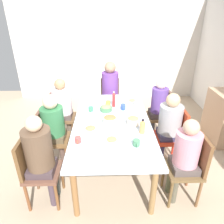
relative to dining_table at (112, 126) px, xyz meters
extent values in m
plane|color=tan|center=(0.00, 0.00, -0.67)|extent=(6.49, 6.49, 0.00)
cube|color=silver|center=(-2.76, 0.00, 0.63)|extent=(0.12, 4.73, 2.60)
cube|color=silver|center=(0.00, 0.00, 0.05)|extent=(2.04, 1.08, 0.04)
cylinder|color=brown|center=(-0.92, -0.44, -0.32)|extent=(0.07, 0.07, 0.70)
cylinder|color=olive|center=(0.92, -0.44, -0.32)|extent=(0.07, 0.07, 0.70)
cylinder|color=#926340|center=(-0.92, 0.44, -0.32)|extent=(0.07, 0.07, 0.70)
cylinder|color=olive|center=(0.92, 0.44, -0.32)|extent=(0.07, 0.07, 0.70)
cube|color=brown|center=(0.00, -0.84, -0.23)|extent=(0.40, 0.40, 0.04)
cylinder|color=brown|center=(-0.17, -1.01, -0.45)|extent=(0.04, 0.04, 0.43)
cylinder|color=brown|center=(0.17, -1.01, -0.45)|extent=(0.04, 0.04, 0.43)
cylinder|color=brown|center=(-0.17, -0.67, -0.45)|extent=(0.04, 0.04, 0.43)
cylinder|color=brown|center=(0.17, -0.67, -0.45)|extent=(0.04, 0.04, 0.43)
cube|color=brown|center=(0.00, -1.02, 0.01)|extent=(0.38, 0.04, 0.45)
cylinder|color=brown|center=(-0.08, -0.74, -0.44)|extent=(0.09, 0.09, 0.45)
cylinder|color=brown|center=(0.08, -0.74, -0.44)|extent=(0.09, 0.09, 0.45)
cube|color=brown|center=(0.00, -0.84, -0.17)|extent=(0.30, 0.30, 0.10)
cylinder|color=#327245|center=(0.00, -0.84, 0.09)|extent=(0.32, 0.32, 0.41)
sphere|color=beige|center=(0.00, -0.84, 0.39)|extent=(0.20, 0.20, 0.20)
cube|color=brown|center=(0.68, -0.84, -0.23)|extent=(0.40, 0.40, 0.04)
cylinder|color=brown|center=(0.51, -1.01, -0.45)|extent=(0.04, 0.04, 0.43)
cylinder|color=brown|center=(0.85, -1.01, -0.45)|extent=(0.04, 0.04, 0.43)
cylinder|color=brown|center=(0.51, -0.67, -0.45)|extent=(0.04, 0.04, 0.43)
cylinder|color=brown|center=(0.85, -0.67, -0.45)|extent=(0.04, 0.04, 0.43)
cube|color=brown|center=(0.68, -1.02, 0.01)|extent=(0.38, 0.04, 0.45)
cylinder|color=#394544|center=(0.60, -0.74, -0.44)|extent=(0.09, 0.09, 0.45)
cylinder|color=#483A43|center=(0.76, -0.74, -0.44)|extent=(0.09, 0.09, 0.45)
cube|color=#43353A|center=(0.68, -0.84, -0.17)|extent=(0.30, 0.30, 0.10)
cylinder|color=brown|center=(0.68, -0.84, 0.12)|extent=(0.31, 0.31, 0.47)
sphere|color=beige|center=(0.68, -0.84, 0.44)|extent=(0.18, 0.18, 0.18)
cube|color=brown|center=(0.68, 0.84, -0.23)|extent=(0.40, 0.40, 0.04)
cylinder|color=brown|center=(0.85, 1.01, -0.45)|extent=(0.04, 0.04, 0.43)
cylinder|color=brown|center=(0.51, 1.01, -0.45)|extent=(0.04, 0.04, 0.43)
cylinder|color=brown|center=(0.85, 0.67, -0.45)|extent=(0.04, 0.04, 0.43)
cylinder|color=brown|center=(0.51, 0.67, -0.45)|extent=(0.04, 0.04, 0.43)
cube|color=brown|center=(0.68, 1.02, 0.01)|extent=(0.38, 0.04, 0.45)
cylinder|color=#535040|center=(0.76, 0.74, -0.44)|extent=(0.09, 0.09, 0.45)
cylinder|color=#515539|center=(0.60, 0.74, -0.44)|extent=(0.09, 0.09, 0.45)
cube|color=#514643|center=(0.68, 0.84, -0.17)|extent=(0.30, 0.30, 0.10)
cylinder|color=pink|center=(0.68, 0.84, 0.08)|extent=(0.29, 0.29, 0.40)
sphere|color=tan|center=(0.68, 0.84, 0.36)|extent=(0.18, 0.18, 0.18)
cube|color=brown|center=(-0.68, -0.84, -0.23)|extent=(0.40, 0.40, 0.04)
cylinder|color=brown|center=(-0.85, -1.01, -0.45)|extent=(0.04, 0.04, 0.43)
cylinder|color=brown|center=(-0.51, -1.01, -0.45)|extent=(0.04, 0.04, 0.43)
cylinder|color=brown|center=(-0.85, -0.67, -0.45)|extent=(0.04, 0.04, 0.43)
cylinder|color=brown|center=(-0.51, -0.67, -0.45)|extent=(0.04, 0.04, 0.43)
cube|color=brown|center=(-0.68, -1.02, 0.01)|extent=(0.38, 0.04, 0.45)
cylinder|color=#514646|center=(-0.76, -0.74, -0.44)|extent=(0.09, 0.09, 0.45)
cylinder|color=brown|center=(-0.60, -0.74, -0.44)|extent=(0.09, 0.09, 0.45)
cube|color=#4F4240|center=(-0.68, -0.84, -0.17)|extent=(0.30, 0.30, 0.10)
cylinder|color=silver|center=(-0.68, -0.84, 0.10)|extent=(0.33, 0.33, 0.44)
sphere|color=#A5835B|center=(-0.68, -0.84, 0.40)|extent=(0.18, 0.18, 0.18)
cube|color=brown|center=(-0.68, 0.84, -0.23)|extent=(0.40, 0.40, 0.04)
cylinder|color=brown|center=(-0.51, 1.01, -0.45)|extent=(0.04, 0.04, 0.43)
cylinder|color=brown|center=(-0.85, 1.01, -0.45)|extent=(0.04, 0.04, 0.43)
cylinder|color=brown|center=(-0.51, 0.67, -0.45)|extent=(0.04, 0.04, 0.43)
cylinder|color=brown|center=(-0.85, 0.67, -0.45)|extent=(0.04, 0.04, 0.43)
cube|color=brown|center=(-0.68, 1.02, 0.01)|extent=(0.38, 0.04, 0.45)
cylinder|color=#363940|center=(-0.60, 0.74, -0.44)|extent=(0.09, 0.09, 0.45)
cylinder|color=#46403D|center=(-0.76, 0.74, -0.44)|extent=(0.09, 0.09, 0.45)
cube|color=#423739|center=(-0.68, 0.84, -0.17)|extent=(0.30, 0.30, 0.10)
cylinder|color=#604194|center=(-0.68, 0.84, 0.10)|extent=(0.28, 0.28, 0.43)
sphere|color=beige|center=(-0.68, 0.84, 0.40)|extent=(0.18, 0.18, 0.18)
cube|color=red|center=(0.00, 0.84, -0.23)|extent=(0.40, 0.40, 0.04)
cylinder|color=red|center=(0.17, 1.01, -0.45)|extent=(0.04, 0.04, 0.43)
cylinder|color=red|center=(-0.17, 1.01, -0.45)|extent=(0.04, 0.04, 0.43)
cylinder|color=#B42F1F|center=(0.17, 0.67, -0.45)|extent=(0.04, 0.04, 0.43)
cylinder|color=#B1352C|center=(-0.17, 0.67, -0.45)|extent=(0.04, 0.04, 0.43)
cube|color=#B3371C|center=(0.00, 1.02, 0.01)|extent=(0.38, 0.04, 0.45)
cylinder|color=#332E51|center=(0.08, 0.74, -0.44)|extent=(0.09, 0.09, 0.45)
cylinder|color=#333445|center=(-0.08, 0.74, -0.44)|extent=(0.09, 0.09, 0.45)
cube|color=#373554|center=(0.00, 0.84, -0.17)|extent=(0.30, 0.30, 0.10)
cylinder|color=#9E9DA3|center=(0.00, 0.84, 0.09)|extent=(0.33, 0.33, 0.42)
sphere|color=tan|center=(0.00, 0.84, 0.39)|extent=(0.19, 0.19, 0.19)
cube|color=brown|center=(-1.32, 0.00, -0.23)|extent=(0.40, 0.40, 0.04)
cylinder|color=brown|center=(-1.49, 0.17, -0.45)|extent=(0.04, 0.04, 0.43)
cylinder|color=brown|center=(-1.49, -0.17, -0.45)|extent=(0.04, 0.04, 0.43)
cylinder|color=brown|center=(-1.15, 0.17, -0.45)|extent=(0.04, 0.04, 0.43)
cylinder|color=brown|center=(-1.15, -0.17, -0.45)|extent=(0.04, 0.04, 0.43)
cube|color=brown|center=(-1.50, 0.00, 0.01)|extent=(0.04, 0.38, 0.45)
cylinder|color=#343555|center=(-1.22, 0.08, -0.44)|extent=(0.09, 0.09, 0.45)
cylinder|color=#363850|center=(-1.22, -0.08, -0.44)|extent=(0.09, 0.09, 0.45)
cube|color=#273051|center=(-1.32, 0.00, -0.17)|extent=(0.30, 0.30, 0.10)
cylinder|color=#683A8F|center=(-1.32, 0.00, 0.15)|extent=(0.33, 0.33, 0.53)
sphere|color=#A17B5E|center=(-1.32, 0.00, 0.51)|extent=(0.22, 0.22, 0.22)
cylinder|color=silver|center=(-0.70, 0.37, 0.08)|extent=(0.20, 0.20, 0.01)
ellipsoid|color=tan|center=(-0.70, 0.37, 0.10)|extent=(0.11, 0.11, 0.02)
cylinder|color=white|center=(0.22, -0.29, 0.08)|extent=(0.25, 0.25, 0.01)
ellipsoid|color=#D37B54|center=(0.22, -0.29, 0.10)|extent=(0.14, 0.14, 0.02)
cylinder|color=silver|center=(0.49, -0.02, 0.08)|extent=(0.22, 0.22, 0.01)
ellipsoid|color=tan|center=(0.49, -0.02, 0.10)|extent=(0.12, 0.12, 0.02)
cylinder|color=#4A7D52|center=(-0.35, -0.08, 0.10)|extent=(0.19, 0.19, 0.06)
ellipsoid|color=#82AD60|center=(-0.35, -0.08, 0.13)|extent=(0.15, 0.15, 0.04)
cylinder|color=beige|center=(0.09, 0.29, 0.11)|extent=(0.18, 0.18, 0.09)
ellipsoid|color=#88AD56|center=(0.09, 0.29, 0.16)|extent=(0.14, 0.14, 0.04)
cylinder|color=beige|center=(0.04, -0.03, 0.11)|extent=(0.21, 0.21, 0.08)
ellipsoid|color=#B46C41|center=(0.04, -0.03, 0.15)|extent=(0.17, 0.17, 0.04)
cylinder|color=#364F99|center=(-0.38, 0.19, 0.11)|extent=(0.08, 0.08, 0.09)
torus|color=#3059A0|center=(-0.33, 0.19, 0.11)|extent=(0.05, 0.01, 0.05)
cylinder|color=#4B845D|center=(0.59, 0.27, 0.11)|extent=(0.08, 0.08, 0.08)
torus|color=#49955F|center=(0.64, 0.27, 0.11)|extent=(0.05, 0.01, 0.05)
cylinder|color=gold|center=(-0.55, -0.05, 0.11)|extent=(0.07, 0.07, 0.08)
torus|color=#E9D049|center=(-0.50, -0.05, 0.11)|extent=(0.05, 0.01, 0.05)
cylinder|color=#CC4A46|center=(0.51, -0.42, 0.11)|extent=(0.07, 0.07, 0.08)
torus|color=#C75239|center=(0.56, -0.42, 0.11)|extent=(0.05, 0.01, 0.05)
cylinder|color=#408F64|center=(-0.34, -0.32, 0.11)|extent=(0.07, 0.07, 0.07)
torus|color=#4D8A65|center=(-0.29, -0.32, 0.11)|extent=(0.05, 0.01, 0.05)
cylinder|color=white|center=(-0.51, 0.43, 0.11)|extent=(0.08, 0.08, 0.08)
torus|color=white|center=(-0.46, 0.43, 0.11)|extent=(0.05, 0.01, 0.05)
cylinder|color=tan|center=(0.32, 0.38, 0.15)|extent=(0.07, 0.07, 0.15)
cone|color=tan|center=(0.32, 0.38, 0.24)|extent=(0.06, 0.06, 0.03)
cylinder|color=black|center=(0.32, 0.38, 0.26)|extent=(0.03, 0.03, 0.01)
cylinder|color=red|center=(-0.50, 0.04, 0.18)|extent=(0.05, 0.05, 0.22)
cone|color=red|center=(-0.50, 0.04, 0.30)|extent=(0.05, 0.05, 0.03)
cylinder|color=white|center=(-0.50, 0.04, 0.32)|extent=(0.03, 0.03, 0.01)
cube|color=tan|center=(-0.60, 2.00, -0.22)|extent=(0.70, 0.44, 0.90)
camera|label=1|loc=(2.57, -0.07, 1.51)|focal=33.09mm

